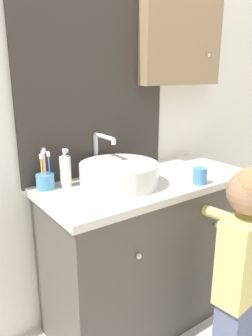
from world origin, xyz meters
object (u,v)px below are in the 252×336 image
(sink_basin, at_px, (119,173))
(toothbrush_holder, at_px, (45,180))
(soap_dispenser, at_px, (65,171))
(child_figure, at_px, (243,254))
(drinking_cup, at_px, (200,176))

(sink_basin, xyz_separation_m, toothbrush_holder, (-0.30, 0.15, -0.01))
(toothbrush_holder, relative_size, soap_dispenser, 1.07)
(child_figure, bearing_deg, soap_dispenser, 128.02)
(toothbrush_holder, height_order, drinking_cup, toothbrush_holder)
(soap_dispenser, relative_size, drinking_cup, 2.33)
(sink_basin, distance_m, drinking_cup, 0.39)
(toothbrush_holder, height_order, soap_dispenser, toothbrush_holder)
(toothbrush_holder, bearing_deg, child_figure, -48.18)
(child_figure, bearing_deg, sink_basin, 119.06)
(sink_basin, relative_size, drinking_cup, 5.46)
(soap_dispenser, distance_m, drinking_cup, 0.63)
(toothbrush_holder, height_order, child_figure, toothbrush_holder)
(toothbrush_holder, bearing_deg, sink_basin, -25.77)
(sink_basin, distance_m, toothbrush_holder, 0.34)
(child_figure, height_order, drinking_cup, child_figure)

